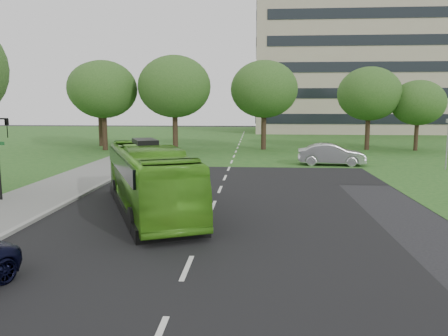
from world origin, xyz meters
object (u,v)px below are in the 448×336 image
at_px(bus, 150,179).
at_px(tree_park_e, 418,103).
at_px(tree_park_d, 369,94).
at_px(tree_park_c, 264,89).
at_px(tree_park_a, 103,90).
at_px(camera_pole, 448,137).
at_px(office_building, 370,60).
at_px(tree_park_f, 99,89).
at_px(sedan, 331,155).
at_px(tree_park_b, 175,87).
at_px(traffic_light, 0,148).

bearing_deg(bus, tree_park_e, 28.57).
bearing_deg(tree_park_d, bus, -120.50).
distance_m(tree_park_c, bus, 28.54).
bearing_deg(tree_park_a, tree_park_d, 4.65).
height_order(tree_park_a, camera_pole, tree_park_a).
bearing_deg(office_building, tree_park_d, -103.91).
bearing_deg(camera_pole, office_building, 104.97).
xyz_separation_m(tree_park_c, tree_park_f, (-18.65, 2.69, 0.22)).
relative_size(bus, camera_pole, 2.86).
relative_size(tree_park_f, bus, 0.90).
relative_size(tree_park_f, camera_pole, 2.59).
bearing_deg(bus, sedan, 32.14).
bearing_deg(tree_park_b, office_building, 51.44).
bearing_deg(tree_park_e, tree_park_c, -179.76).
bearing_deg(bus, tree_park_c, 54.89).
bearing_deg(office_building, tree_park_c, -119.69).
relative_size(tree_park_b, tree_park_d, 1.12).
distance_m(tree_park_d, camera_pole, 14.68).
distance_m(tree_park_b, tree_park_e, 25.09).
height_order(tree_park_f, bus, tree_park_f).
bearing_deg(traffic_light, camera_pole, 38.69).
distance_m(tree_park_c, traffic_light, 29.74).
bearing_deg(tree_park_a, sedan, -24.63).
bearing_deg(tree_park_a, tree_park_c, 6.17).
height_order(office_building, bus, office_building).
relative_size(office_building, bus, 3.76).
relative_size(tree_park_c, tree_park_d, 1.08).
height_order(tree_park_b, tree_park_d, tree_park_b).
distance_m(office_building, tree_park_c, 39.11).
bearing_deg(sedan, tree_park_f, 63.38).
bearing_deg(sedan, traffic_light, 133.27).
bearing_deg(sedan, camera_pole, -98.34).
xyz_separation_m(tree_park_a, traffic_light, (3.46, -24.61, -3.62)).
height_order(tree_park_b, camera_pole, tree_park_b).
xyz_separation_m(office_building, tree_park_e, (-3.31, -33.48, -7.56)).
height_order(tree_park_b, tree_park_e, tree_park_b).
bearing_deg(tree_park_e, tree_park_a, -176.71).
relative_size(tree_park_a, tree_park_e, 1.28).
distance_m(tree_park_b, tree_park_c, 9.34).
height_order(tree_park_d, tree_park_f, tree_park_f).
xyz_separation_m(tree_park_f, traffic_light, (5.46, -29.10, -3.88)).
height_order(traffic_light, camera_pole, traffic_light).
xyz_separation_m(tree_park_d, traffic_light, (-24.12, -26.85, -3.18)).
bearing_deg(tree_park_e, office_building, 84.36).
distance_m(tree_park_a, tree_park_f, 4.92).
bearing_deg(tree_park_b, tree_park_c, 11.80).
relative_size(tree_park_b, sedan, 1.87).
bearing_deg(tree_park_b, tree_park_a, 179.14).
xyz_separation_m(tree_park_e, tree_park_f, (-34.47, 2.62, 1.62)).
height_order(tree_park_a, tree_park_f, tree_park_f).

